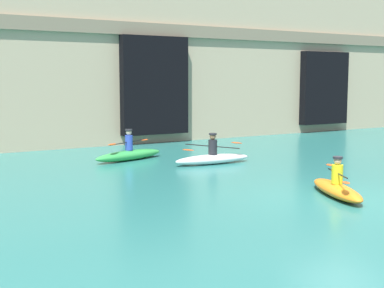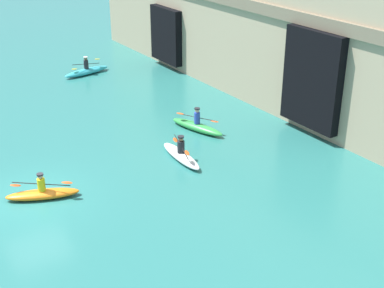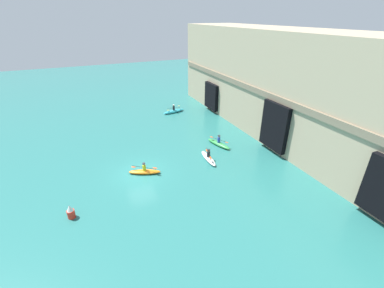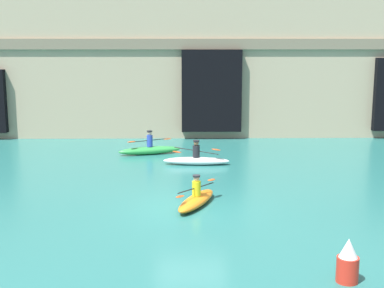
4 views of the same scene
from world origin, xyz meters
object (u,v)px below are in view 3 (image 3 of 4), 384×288
(kayak_cyan, at_px, (174,111))
(kayak_orange, at_px, (145,171))
(kayak_white, at_px, (208,158))
(kayak_green, at_px, (219,143))
(marker_buoy, at_px, (71,212))

(kayak_cyan, xyz_separation_m, kayak_orange, (14.18, -8.02, -0.02))
(kayak_orange, bearing_deg, kayak_cyan, -96.87)
(kayak_cyan, relative_size, kayak_white, 1.09)
(kayak_green, relative_size, kayak_white, 1.05)
(kayak_green, xyz_separation_m, kayak_white, (2.34, -2.47, -0.01))
(kayak_cyan, bearing_deg, kayak_green, 83.99)
(kayak_green, bearing_deg, kayak_cyan, -11.90)
(kayak_cyan, height_order, kayak_white, kayak_cyan)
(kayak_cyan, bearing_deg, marker_buoy, 40.79)
(kayak_orange, height_order, kayak_white, kayak_white)
(kayak_cyan, xyz_separation_m, marker_buoy, (17.65, -14.23, 0.26))
(kayak_white, bearing_deg, kayak_green, 136.89)
(kayak_cyan, relative_size, marker_buoy, 3.16)
(kayak_green, relative_size, marker_buoy, 3.04)
(kayak_orange, bearing_deg, marker_buoy, 51.82)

